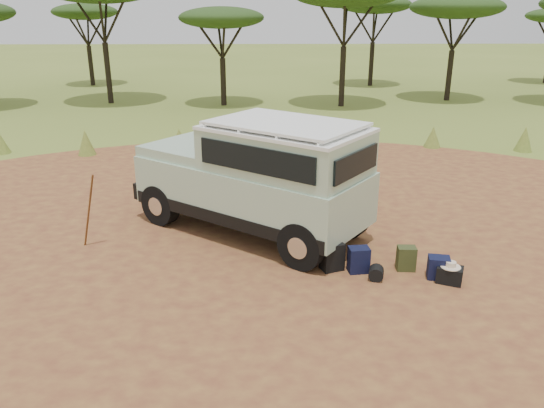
{
  "coord_description": "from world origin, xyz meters",
  "views": [
    {
      "loc": [
        -0.12,
        -9.25,
        4.63
      ],
      "look_at": [
        0.09,
        0.62,
        1.0
      ],
      "focal_mm": 35.0,
      "sensor_mm": 36.0,
      "label": 1
    }
  ],
  "objects_px": {
    "safari_vehicle": "(257,179)",
    "backpack_navy": "(359,260)",
    "walking_staff": "(89,211)",
    "hard_case": "(450,275)",
    "duffel_navy": "(438,268)",
    "backpack_olive": "(406,258)",
    "backpack_black": "(332,257)"
  },
  "relations": [
    {
      "from": "backpack_navy",
      "to": "backpack_olive",
      "type": "xyz_separation_m",
      "value": [
        0.91,
        0.06,
        -0.01
      ]
    },
    {
      "from": "backpack_navy",
      "to": "backpack_olive",
      "type": "height_order",
      "value": "backpack_navy"
    },
    {
      "from": "safari_vehicle",
      "to": "backpack_black",
      "type": "bearing_deg",
      "value": -15.57
    },
    {
      "from": "walking_staff",
      "to": "duffel_navy",
      "type": "height_order",
      "value": "walking_staff"
    },
    {
      "from": "backpack_black",
      "to": "duffel_navy",
      "type": "bearing_deg",
      "value": -32.55
    },
    {
      "from": "walking_staff",
      "to": "hard_case",
      "type": "xyz_separation_m",
      "value": [
        6.87,
        -1.68,
        -0.64
      ]
    },
    {
      "from": "safari_vehicle",
      "to": "walking_staff",
      "type": "height_order",
      "value": "safari_vehicle"
    },
    {
      "from": "hard_case",
      "to": "duffel_navy",
      "type": "bearing_deg",
      "value": 157.92
    },
    {
      "from": "safari_vehicle",
      "to": "backpack_navy",
      "type": "height_order",
      "value": "safari_vehicle"
    },
    {
      "from": "safari_vehicle",
      "to": "backpack_navy",
      "type": "relative_size",
      "value": 10.87
    },
    {
      "from": "walking_staff",
      "to": "hard_case",
      "type": "distance_m",
      "value": 7.1
    },
    {
      "from": "safari_vehicle",
      "to": "walking_staff",
      "type": "distance_m",
      "value": 3.51
    },
    {
      "from": "walking_staff",
      "to": "duffel_navy",
      "type": "bearing_deg",
      "value": -79.62
    },
    {
      "from": "hard_case",
      "to": "backpack_black",
      "type": "bearing_deg",
      "value": -170.39
    },
    {
      "from": "backpack_black",
      "to": "hard_case",
      "type": "height_order",
      "value": "backpack_black"
    },
    {
      "from": "backpack_olive",
      "to": "backpack_navy",
      "type": "bearing_deg",
      "value": -173.06
    },
    {
      "from": "safari_vehicle",
      "to": "backpack_olive",
      "type": "height_order",
      "value": "safari_vehicle"
    },
    {
      "from": "duffel_navy",
      "to": "backpack_black",
      "type": "bearing_deg",
      "value": -179.93
    },
    {
      "from": "backpack_olive",
      "to": "duffel_navy",
      "type": "distance_m",
      "value": 0.61
    },
    {
      "from": "backpack_navy",
      "to": "hard_case",
      "type": "bearing_deg",
      "value": -22.09
    },
    {
      "from": "safari_vehicle",
      "to": "walking_staff",
      "type": "relative_size",
      "value": 3.29
    },
    {
      "from": "safari_vehicle",
      "to": "backpack_black",
      "type": "distance_m",
      "value": 2.51
    },
    {
      "from": "backpack_black",
      "to": "backpack_navy",
      "type": "height_order",
      "value": "backpack_black"
    },
    {
      "from": "safari_vehicle",
      "to": "duffel_navy",
      "type": "relative_size",
      "value": 12.64
    },
    {
      "from": "backpack_navy",
      "to": "hard_case",
      "type": "distance_m",
      "value": 1.63
    },
    {
      "from": "safari_vehicle",
      "to": "duffel_navy",
      "type": "xyz_separation_m",
      "value": [
        3.3,
        -2.22,
        -1.02
      ]
    },
    {
      "from": "safari_vehicle",
      "to": "hard_case",
      "type": "distance_m",
      "value": 4.34
    },
    {
      "from": "backpack_navy",
      "to": "duffel_navy",
      "type": "relative_size",
      "value": 1.16
    },
    {
      "from": "backpack_olive",
      "to": "hard_case",
      "type": "relative_size",
      "value": 1.07
    },
    {
      "from": "walking_staff",
      "to": "duffel_navy",
      "type": "relative_size",
      "value": 3.85
    },
    {
      "from": "backpack_olive",
      "to": "duffel_navy",
      "type": "relative_size",
      "value": 1.11
    },
    {
      "from": "backpack_navy",
      "to": "duffel_navy",
      "type": "height_order",
      "value": "backpack_navy"
    }
  ]
}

